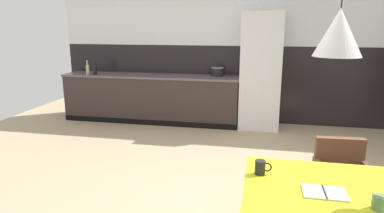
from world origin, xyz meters
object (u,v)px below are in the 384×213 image
at_px(dining_table, 381,197).
at_px(mug_glass_clear, 261,167).
at_px(refrigerator_column, 260,71).
at_px(cooking_pot, 217,72).
at_px(armchair_facing_counter, 341,171).
at_px(bottle_wine_green, 95,69).
at_px(pendant_lamp_over_table_near, 339,32).
at_px(open_book, 324,193).
at_px(bottle_spice_small, 88,69).
at_px(mug_white_ceramic, 380,203).

height_order(dining_table, mug_glass_clear, mug_glass_clear).
xyz_separation_m(refrigerator_column, cooking_pot, (-0.79, 0.12, -0.04)).
distance_m(armchair_facing_counter, mug_glass_clear, 1.09).
height_order(bottle_wine_green, pendant_lamp_over_table_near, pendant_lamp_over_table_near).
bearing_deg(open_book, cooking_pot, 107.32).
xyz_separation_m(refrigerator_column, bottle_wine_green, (-3.14, -0.15, -0.01)).
bearing_deg(cooking_pot, mug_glass_clear, -77.77).
height_order(mug_glass_clear, cooking_pot, cooking_pot).
relative_size(bottle_spice_small, bottle_wine_green, 0.96).
bearing_deg(bottle_spice_small, armchair_facing_counter, -34.06).
height_order(mug_white_ceramic, cooking_pot, cooking_pot).
bearing_deg(armchair_facing_counter, bottle_spice_small, -37.12).
relative_size(armchair_facing_counter, open_book, 2.73).
bearing_deg(bottle_wine_green, armchair_facing_counter, -35.36).
distance_m(refrigerator_column, open_book, 3.93).
height_order(armchair_facing_counter, cooking_pot, cooking_pot).
relative_size(armchair_facing_counter, bottle_spice_small, 2.87).
distance_m(dining_table, bottle_wine_green, 5.42).
bearing_deg(refrigerator_column, pendant_lamp_over_table_near, -82.80).
bearing_deg(mug_glass_clear, armchair_facing_counter, 43.28).
xyz_separation_m(cooking_pot, bottle_wine_green, (-2.35, -0.28, 0.03)).
bearing_deg(dining_table, open_book, -166.29).
bearing_deg(mug_glass_clear, pendant_lamp_over_table_near, -11.91).
xyz_separation_m(cooking_pot, pendant_lamp_over_table_near, (1.27, -3.88, 0.80)).
xyz_separation_m(armchair_facing_counter, cooking_pot, (-1.59, 3.07, 0.49)).
bearing_deg(bottle_spice_small, refrigerator_column, 3.53).
relative_size(dining_table, mug_white_ceramic, 14.35).
bearing_deg(cooking_pot, open_book, -72.68).
bearing_deg(mug_glass_clear, bottle_spice_small, 133.58).
relative_size(armchair_facing_counter, cooking_pot, 3.24).
relative_size(open_book, bottle_wine_green, 1.01).
distance_m(mug_glass_clear, pendant_lamp_over_table_near, 1.12).
distance_m(open_book, cooking_pot, 4.22).
height_order(dining_table, open_book, open_book).
relative_size(armchair_facing_counter, mug_white_ceramic, 6.01).
relative_size(mug_white_ceramic, bottle_spice_small, 0.48).
xyz_separation_m(dining_table, cooking_pot, (-1.64, 3.92, 0.31)).
relative_size(mug_white_ceramic, mug_glass_clear, 1.01).
bearing_deg(pendant_lamp_over_table_near, cooking_pot, 108.08).
bearing_deg(dining_table, bottle_wine_green, 137.63).
xyz_separation_m(mug_white_ceramic, bottle_wine_green, (-3.90, 3.88, 0.26)).
xyz_separation_m(dining_table, mug_white_ceramic, (-0.09, -0.24, 0.08)).
bearing_deg(mug_white_ceramic, mug_glass_clear, 152.97).
bearing_deg(dining_table, mug_glass_clear, 170.91).
distance_m(mug_glass_clear, bottle_wine_green, 4.74).
xyz_separation_m(mug_white_ceramic, mug_glass_clear, (-0.73, 0.37, 0.01)).
height_order(mug_glass_clear, bottle_spice_small, bottle_spice_small).
distance_m(open_book, bottle_spice_small, 5.26).
height_order(mug_white_ceramic, bottle_wine_green, bottle_wine_green).
distance_m(dining_table, mug_white_ceramic, 0.27).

